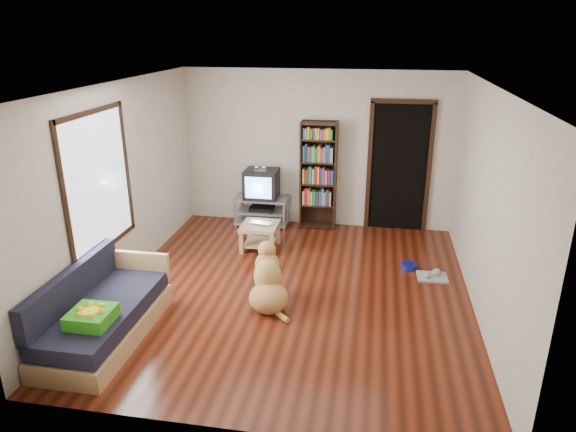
% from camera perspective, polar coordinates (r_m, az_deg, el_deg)
% --- Properties ---
extents(ground, '(5.00, 5.00, 0.00)m').
position_cam_1_polar(ground, '(6.73, 0.45, -8.31)').
color(ground, '#612110').
rests_on(ground, ground).
extents(ceiling, '(5.00, 5.00, 0.00)m').
position_cam_1_polar(ceiling, '(5.94, 0.52, 14.29)').
color(ceiling, white).
rests_on(ceiling, ground).
extents(wall_back, '(4.50, 0.00, 4.50)m').
position_cam_1_polar(wall_back, '(8.60, 3.25, 7.36)').
color(wall_back, beige).
rests_on(wall_back, ground).
extents(wall_front, '(4.50, 0.00, 4.50)m').
position_cam_1_polar(wall_front, '(3.96, -5.54, -8.82)').
color(wall_front, beige).
rests_on(wall_front, ground).
extents(wall_left, '(0.00, 5.00, 5.00)m').
position_cam_1_polar(wall_left, '(6.93, -18.23, 3.15)').
color(wall_left, beige).
rests_on(wall_left, ground).
extents(wall_right, '(0.00, 5.00, 5.00)m').
position_cam_1_polar(wall_right, '(6.27, 21.22, 1.03)').
color(wall_right, beige).
rests_on(wall_right, ground).
extents(green_cushion, '(0.42, 0.42, 0.14)m').
position_cam_1_polar(green_cushion, '(5.60, -21.01, -10.41)').
color(green_cushion, green).
rests_on(green_cushion, sofa).
extents(laptop, '(0.38, 0.29, 0.03)m').
position_cam_1_polar(laptop, '(7.78, -3.20, -0.91)').
color(laptop, silver).
rests_on(laptop, coffee_table).
extents(dog_bowl, '(0.22, 0.22, 0.08)m').
position_cam_1_polar(dog_bowl, '(7.49, 13.29, -5.43)').
color(dog_bowl, navy).
rests_on(dog_bowl, ground).
extents(grey_rag, '(0.41, 0.33, 0.03)m').
position_cam_1_polar(grey_rag, '(7.31, 15.73, -6.57)').
color(grey_rag, '#999999').
rests_on(grey_rag, ground).
extents(window, '(0.03, 1.46, 1.70)m').
position_cam_1_polar(window, '(6.45, -20.31, 3.53)').
color(window, white).
rests_on(window, wall_left).
extents(doorway, '(1.03, 0.05, 2.19)m').
position_cam_1_polar(doorway, '(8.58, 12.24, 5.65)').
color(doorway, black).
rests_on(doorway, wall_back).
extents(tv_stand, '(0.90, 0.45, 0.50)m').
position_cam_1_polar(tv_stand, '(8.80, -2.91, 0.67)').
color(tv_stand, '#99999E').
rests_on(tv_stand, ground).
extents(crt_tv, '(0.55, 0.52, 0.58)m').
position_cam_1_polar(crt_tv, '(8.67, -2.93, 3.67)').
color(crt_tv, black).
rests_on(crt_tv, tv_stand).
extents(bookshelf, '(0.60, 0.30, 1.80)m').
position_cam_1_polar(bookshelf, '(8.52, 3.42, 5.14)').
color(bookshelf, black).
rests_on(bookshelf, ground).
extents(sofa, '(0.80, 1.80, 0.80)m').
position_cam_1_polar(sofa, '(6.05, -19.95, -10.36)').
color(sofa, tan).
rests_on(sofa, ground).
extents(coffee_table, '(0.55, 0.55, 0.40)m').
position_cam_1_polar(coffee_table, '(7.85, -3.13, -1.74)').
color(coffee_table, tan).
rests_on(coffee_table, ground).
extents(dog, '(0.61, 0.86, 0.77)m').
position_cam_1_polar(dog, '(6.32, -2.22, -7.43)').
color(dog, '#C47C4B').
rests_on(dog, ground).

